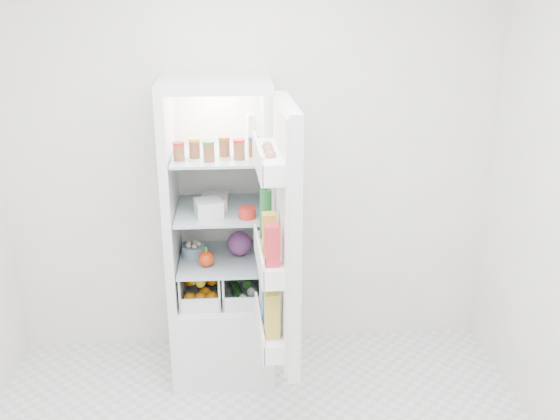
{
  "coord_description": "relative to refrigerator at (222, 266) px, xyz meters",
  "views": [
    {
      "loc": [
        -0.09,
        -2.19,
        2.29
      ],
      "look_at": [
        0.13,
        0.95,
        1.13
      ],
      "focal_mm": 40.0,
      "sensor_mm": 36.0,
      "label": 1
    }
  ],
  "objects": [
    {
      "name": "foil_tray",
      "position": [
        -0.03,
        0.1,
        0.41
      ],
      "size": [
        0.17,
        0.13,
        0.04
      ],
      "primitive_type": "cube",
      "rotation": [
        0.0,
        0.0,
        -0.1
      ],
      "color": "silver",
      "rests_on": "shelf_mid"
    },
    {
      "name": "fridge_door",
      "position": [
        0.31,
        -0.64,
        0.43
      ],
      "size": [
        0.19,
        0.6,
        1.3
      ],
      "rotation": [
        0.0,
        0.0,
        1.61
      ],
      "color": "silver",
      "rests_on": "refrigerator"
    },
    {
      "name": "condiment_jars",
      "position": [
        -0.0,
        -0.17,
        0.76
      ],
      "size": [
        0.46,
        0.16,
        0.08
      ],
      "color": "#B21919",
      "rests_on": "shelf_top"
    },
    {
      "name": "shelf_top",
      "position": [
        -0.0,
        -0.06,
        0.71
      ],
      "size": [
        0.49,
        0.53,
        0.02
      ],
      "primitive_type": "cube",
      "color": "#A0B2BB",
      "rests_on": "refrigerator"
    },
    {
      "name": "refrigerator",
      "position": [
        0.0,
        0.0,
        0.0
      ],
      "size": [
        0.6,
        0.6,
        1.8
      ],
      "color": "silver",
      "rests_on": "ground"
    },
    {
      "name": "red_cabbage",
      "position": [
        0.11,
        -0.02,
        0.16
      ],
      "size": [
        0.15,
        0.15,
        0.15
      ],
      "primitive_type": "sphere",
      "color": "#551D4B",
      "rests_on": "shelf_low"
    },
    {
      "name": "crisper_left",
      "position": [
        -0.12,
        -0.06,
        -0.06
      ],
      "size": [
        0.23,
        0.46,
        0.22
      ],
      "primitive_type": null,
      "color": "silver",
      "rests_on": "refrigerator"
    },
    {
      "name": "shelf_low",
      "position": [
        -0.0,
        -0.06,
        0.07
      ],
      "size": [
        0.49,
        0.53,
        0.01
      ],
      "primitive_type": "cube",
      "color": "#A0B2BB",
      "rests_on": "refrigerator"
    },
    {
      "name": "bell_pepper",
      "position": [
        -0.08,
        -0.17,
        0.13
      ],
      "size": [
        0.09,
        0.09,
        0.09
      ],
      "primitive_type": "sphere",
      "color": "red",
      "rests_on": "shelf_low"
    },
    {
      "name": "tin_red",
      "position": [
        0.16,
        -0.22,
        0.42
      ],
      "size": [
        0.12,
        0.12,
        0.06
      ],
      "primitive_type": "cylinder",
      "rotation": [
        0.0,
        0.0,
        0.41
      ],
      "color": "red",
      "rests_on": "shelf_mid"
    },
    {
      "name": "citrus_pile",
      "position": [
        -0.12,
        -0.09,
        -0.08
      ],
      "size": [
        0.2,
        0.31,
        0.16
      ],
      "color": "orange",
      "rests_on": "refrigerator"
    },
    {
      "name": "mushroom_bowl",
      "position": [
        -0.17,
        -0.01,
        0.11
      ],
      "size": [
        0.15,
        0.15,
        0.06
      ],
      "primitive_type": "cylinder",
      "rotation": [
        0.0,
        0.0,
        -0.11
      ],
      "color": "#7FA3BE",
      "rests_on": "shelf_low"
    },
    {
      "name": "veg_pile",
      "position": [
        0.13,
        -0.06,
        -0.1
      ],
      "size": [
        0.16,
        0.3,
        0.1
      ],
      "color": "#194C1A",
      "rests_on": "refrigerator"
    },
    {
      "name": "room_walls",
      "position": [
        0.2,
        -1.25,
        0.93
      ],
      "size": [
        3.02,
        3.02,
        2.61
      ],
      "color": "silver",
      "rests_on": "ground"
    },
    {
      "name": "tub_cream",
      "position": [
        -0.01,
        -0.06,
        0.43
      ],
      "size": [
        0.12,
        0.12,
        0.07
      ],
      "primitive_type": "cube",
      "rotation": [
        0.0,
        0.0,
        -0.03
      ],
      "color": "silver",
      "rests_on": "shelf_mid"
    },
    {
      "name": "tub_white",
      "position": [
        -0.06,
        -0.17,
        0.44
      ],
      "size": [
        0.17,
        0.17,
        0.09
      ],
      "primitive_type": "cube",
      "rotation": [
        0.0,
        0.0,
        0.24
      ],
      "color": "silver",
      "rests_on": "shelf_mid"
    },
    {
      "name": "shelf_mid",
      "position": [
        -0.0,
        -0.06,
        0.38
      ],
      "size": [
        0.49,
        0.53,
        0.02
      ],
      "primitive_type": "cube",
      "color": "#A0B2BB",
      "rests_on": "refrigerator"
    },
    {
      "name": "crisper_right",
      "position": [
        0.12,
        -0.06,
        -0.06
      ],
      "size": [
        0.23,
        0.46,
        0.22
      ],
      "primitive_type": null,
      "color": "silver",
      "rests_on": "refrigerator"
    },
    {
      "name": "squeeze_bottle",
      "position": [
        0.19,
        -0.01,
        0.82
      ],
      "size": [
        0.06,
        0.06,
        0.2
      ],
      "primitive_type": "cylinder",
      "rotation": [
        0.0,
        0.0,
        0.0
      ],
      "color": "white",
      "rests_on": "shelf_top"
    }
  ]
}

